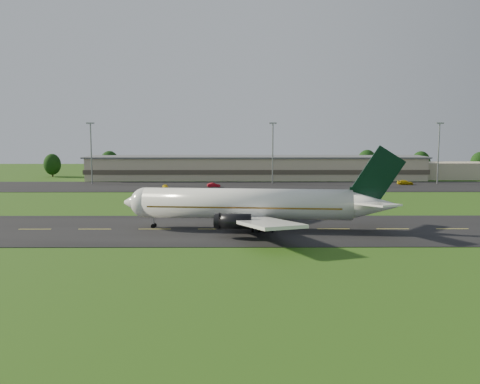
{
  "coord_description": "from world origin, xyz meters",
  "views": [
    {
      "loc": [
        -6.75,
        -96.85,
        18.67
      ],
      "look_at": [
        -6.2,
        8.0,
        6.0
      ],
      "focal_mm": 40.0,
      "sensor_mm": 36.0,
      "label": 1
    }
  ],
  "objects_px": {
    "terminal": "(273,168)",
    "light_mast_west": "(91,146)",
    "service_vehicle_a": "(165,186)",
    "light_mast_east": "(439,146)",
    "service_vehicle_b": "(214,185)",
    "service_vehicle_c": "(358,185)",
    "service_vehicle_d": "(405,182)",
    "airliner": "(252,205)",
    "light_mast_centre": "(273,146)"
  },
  "relations": [
    {
      "from": "terminal",
      "to": "light_mast_west",
      "type": "xyz_separation_m",
      "value": [
        -61.4,
        -16.18,
        8.75
      ]
    },
    {
      "from": "terminal",
      "to": "service_vehicle_a",
      "type": "distance_m",
      "value": 46.09
    },
    {
      "from": "light_mast_east",
      "to": "service_vehicle_a",
      "type": "relative_size",
      "value": 5.93
    },
    {
      "from": "terminal",
      "to": "service_vehicle_b",
      "type": "xyz_separation_m",
      "value": [
        -20.53,
        -26.62,
        -3.21
      ]
    },
    {
      "from": "light_mast_west",
      "to": "light_mast_east",
      "type": "bearing_deg",
      "value": 0.0
    },
    {
      "from": "light_mast_east",
      "to": "service_vehicle_c",
      "type": "height_order",
      "value": "light_mast_east"
    },
    {
      "from": "light_mast_west",
      "to": "service_vehicle_d",
      "type": "distance_m",
      "value": 103.9
    },
    {
      "from": "airliner",
      "to": "terminal",
      "type": "relative_size",
      "value": 0.35
    },
    {
      "from": "service_vehicle_d",
      "to": "service_vehicle_a",
      "type": "bearing_deg",
      "value": 103.17
    },
    {
      "from": "service_vehicle_b",
      "to": "service_vehicle_a",
      "type": "bearing_deg",
      "value": 87.31
    },
    {
      "from": "light_mast_west",
      "to": "light_mast_east",
      "type": "height_order",
      "value": "same"
    },
    {
      "from": "light_mast_centre",
      "to": "service_vehicle_b",
      "type": "xyz_separation_m",
      "value": [
        -19.13,
        -10.44,
        -11.96
      ]
    },
    {
      "from": "airliner",
      "to": "service_vehicle_d",
      "type": "bearing_deg",
      "value": 60.99
    },
    {
      "from": "service_vehicle_b",
      "to": "light_mast_east",
      "type": "bearing_deg",
      "value": -95.44
    },
    {
      "from": "terminal",
      "to": "light_mast_centre",
      "type": "xyz_separation_m",
      "value": [
        -1.4,
        -16.18,
        8.75
      ]
    },
    {
      "from": "light_mast_centre",
      "to": "service_vehicle_b",
      "type": "bearing_deg",
      "value": -151.37
    },
    {
      "from": "light_mast_west",
      "to": "service_vehicle_c",
      "type": "relative_size",
      "value": 4.03
    },
    {
      "from": "light_mast_west",
      "to": "service_vehicle_b",
      "type": "bearing_deg",
      "value": -14.33
    },
    {
      "from": "service_vehicle_d",
      "to": "light_mast_centre",
      "type": "bearing_deg",
      "value": 91.27
    },
    {
      "from": "light_mast_west",
      "to": "light_mast_centre",
      "type": "bearing_deg",
      "value": 0.0
    },
    {
      "from": "service_vehicle_c",
      "to": "service_vehicle_d",
      "type": "distance_m",
      "value": 18.17
    },
    {
      "from": "terminal",
      "to": "light_mast_east",
      "type": "xyz_separation_m",
      "value": [
        53.6,
        -16.18,
        8.75
      ]
    },
    {
      "from": "light_mast_centre",
      "to": "service_vehicle_c",
      "type": "height_order",
      "value": "light_mast_centre"
    },
    {
      "from": "terminal",
      "to": "airliner",
      "type": "bearing_deg",
      "value": -96.23
    },
    {
      "from": "light_mast_east",
      "to": "service_vehicle_d",
      "type": "distance_m",
      "value": 17.16
    },
    {
      "from": "light_mast_west",
      "to": "service_vehicle_a",
      "type": "xyz_separation_m",
      "value": [
        26.09,
        -13.25,
        -12.05
      ]
    },
    {
      "from": "service_vehicle_d",
      "to": "service_vehicle_b",
      "type": "bearing_deg",
      "value": 102.3
    },
    {
      "from": "airliner",
      "to": "service_vehicle_a",
      "type": "xyz_separation_m",
      "value": [
        -24.8,
        66.83,
        -3.98
      ]
    },
    {
      "from": "airliner",
      "to": "service_vehicle_b",
      "type": "xyz_separation_m",
      "value": [
        -10.02,
        69.64,
        -3.88
      ]
    },
    {
      "from": "light_mast_east",
      "to": "light_mast_centre",
      "type": "bearing_deg",
      "value": 180.0
    },
    {
      "from": "airliner",
      "to": "service_vehicle_b",
      "type": "relative_size",
      "value": 12.48
    },
    {
      "from": "light_mast_west",
      "to": "service_vehicle_a",
      "type": "height_order",
      "value": "light_mast_west"
    },
    {
      "from": "airliner",
      "to": "light_mast_east",
      "type": "bearing_deg",
      "value": 56.66
    },
    {
      "from": "light_mast_centre",
      "to": "service_vehicle_c",
      "type": "distance_m",
      "value": 30.74
    },
    {
      "from": "terminal",
      "to": "service_vehicle_d",
      "type": "bearing_deg",
      "value": -25.35
    },
    {
      "from": "light_mast_west",
      "to": "service_vehicle_c",
      "type": "bearing_deg",
      "value": -6.9
    },
    {
      "from": "service_vehicle_c",
      "to": "service_vehicle_d",
      "type": "xyz_separation_m",
      "value": [
        16.82,
        6.85,
        0.05
      ]
    },
    {
      "from": "light_mast_east",
      "to": "service_vehicle_d",
      "type": "relative_size",
      "value": 3.92
    },
    {
      "from": "service_vehicle_b",
      "to": "light_mast_west",
      "type": "bearing_deg",
      "value": 62.21
    },
    {
      "from": "light_mast_east",
      "to": "service_vehicle_a",
      "type": "height_order",
      "value": "light_mast_east"
    },
    {
      "from": "airliner",
      "to": "terminal",
      "type": "bearing_deg",
      "value": 89.11
    },
    {
      "from": "light_mast_west",
      "to": "light_mast_centre",
      "type": "xyz_separation_m",
      "value": [
        60.0,
        0.0,
        0.0
      ]
    },
    {
      "from": "airliner",
      "to": "light_mast_east",
      "type": "distance_m",
      "value": 102.89
    },
    {
      "from": "airliner",
      "to": "light_mast_west",
      "type": "xyz_separation_m",
      "value": [
        -50.9,
        80.08,
        8.08
      ]
    },
    {
      "from": "light_mast_west",
      "to": "light_mast_centre",
      "type": "relative_size",
      "value": 1.0
    },
    {
      "from": "service_vehicle_a",
      "to": "service_vehicle_b",
      "type": "relative_size",
      "value": 0.84
    },
    {
      "from": "terminal",
      "to": "service_vehicle_d",
      "type": "height_order",
      "value": "terminal"
    },
    {
      "from": "airliner",
      "to": "service_vehicle_c",
      "type": "xyz_separation_m",
      "value": [
        35.44,
        69.63,
        -3.86
      ]
    },
    {
      "from": "service_vehicle_a",
      "to": "light_mast_east",
      "type": "bearing_deg",
      "value": -10.11
    },
    {
      "from": "terminal",
      "to": "light_mast_centre",
      "type": "height_order",
      "value": "light_mast_centre"
    }
  ]
}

